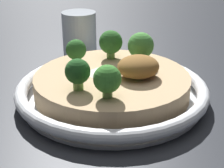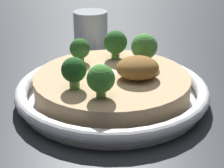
{
  "view_description": "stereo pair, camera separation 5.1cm",
  "coord_description": "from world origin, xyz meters",
  "px_view_note": "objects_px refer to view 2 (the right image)",
  "views": [
    {
      "loc": [
        -0.2,
        -0.42,
        0.23
      ],
      "look_at": [
        0.0,
        0.0,
        0.02
      ],
      "focal_mm": 55.0,
      "sensor_mm": 36.0,
      "label": 1
    },
    {
      "loc": [
        -0.15,
        -0.44,
        0.23
      ],
      "look_at": [
        0.0,
        0.0,
        0.02
      ],
      "focal_mm": 55.0,
      "sensor_mm": 36.0,
      "label": 2
    }
  ],
  "objects_px": {
    "risotto_bowl": "(112,88)",
    "broccoli_right": "(144,47)",
    "broccoli_left": "(74,71)",
    "broccoli_back": "(116,43)",
    "drinking_glass": "(91,33)",
    "broccoli_front_left": "(101,79)",
    "broccoli_back_left": "(80,49)"
  },
  "relations": [
    {
      "from": "broccoli_back_left",
      "to": "drinking_glass",
      "type": "height_order",
      "value": "drinking_glass"
    },
    {
      "from": "broccoli_front_left",
      "to": "drinking_glass",
      "type": "relative_size",
      "value": 0.49
    },
    {
      "from": "broccoli_back",
      "to": "drinking_glass",
      "type": "bearing_deg",
      "value": 90.11
    },
    {
      "from": "broccoli_left",
      "to": "broccoli_back",
      "type": "height_order",
      "value": "broccoli_back"
    },
    {
      "from": "broccoli_right",
      "to": "drinking_glass",
      "type": "bearing_deg",
      "value": 99.99
    },
    {
      "from": "risotto_bowl",
      "to": "broccoli_back_left",
      "type": "relative_size",
      "value": 7.33
    },
    {
      "from": "broccoli_front_left",
      "to": "drinking_glass",
      "type": "distance_m",
      "value": 0.28
    },
    {
      "from": "risotto_bowl",
      "to": "broccoli_left",
      "type": "xyz_separation_m",
      "value": [
        -0.06,
        -0.03,
        0.05
      ]
    },
    {
      "from": "broccoli_back",
      "to": "drinking_glass",
      "type": "distance_m",
      "value": 0.15
    },
    {
      "from": "broccoli_front_left",
      "to": "broccoli_right",
      "type": "xyz_separation_m",
      "value": [
        0.1,
        0.09,
        0.0
      ]
    },
    {
      "from": "broccoli_left",
      "to": "drinking_glass",
      "type": "relative_size",
      "value": 0.49
    },
    {
      "from": "broccoli_right",
      "to": "drinking_glass",
      "type": "xyz_separation_m",
      "value": [
        -0.03,
        0.19,
        -0.02
      ]
    },
    {
      "from": "broccoli_front_left",
      "to": "broccoli_back",
      "type": "bearing_deg",
      "value": 62.89
    },
    {
      "from": "broccoli_right",
      "to": "drinking_glass",
      "type": "relative_size",
      "value": 0.56
    },
    {
      "from": "broccoli_back_left",
      "to": "broccoli_back",
      "type": "height_order",
      "value": "broccoli_back"
    },
    {
      "from": "risotto_bowl",
      "to": "broccoli_right",
      "type": "relative_size",
      "value": 5.77
    },
    {
      "from": "broccoli_left",
      "to": "drinking_glass",
      "type": "distance_m",
      "value": 0.25
    },
    {
      "from": "broccoli_left",
      "to": "broccoli_back",
      "type": "relative_size",
      "value": 0.92
    },
    {
      "from": "broccoli_left",
      "to": "drinking_glass",
      "type": "bearing_deg",
      "value": 68.98
    },
    {
      "from": "broccoli_back",
      "to": "broccoli_front_left",
      "type": "height_order",
      "value": "broccoli_back"
    },
    {
      "from": "broccoli_back",
      "to": "broccoli_right",
      "type": "xyz_separation_m",
      "value": [
        0.03,
        -0.04,
        0.0
      ]
    },
    {
      "from": "drinking_glass",
      "to": "broccoli_right",
      "type": "bearing_deg",
      "value": -80.01
    },
    {
      "from": "broccoli_front_left",
      "to": "broccoli_right",
      "type": "bearing_deg",
      "value": 41.88
    },
    {
      "from": "risotto_bowl",
      "to": "broccoli_back_left",
      "type": "bearing_deg",
      "value": 114.99
    },
    {
      "from": "broccoli_front_left",
      "to": "broccoli_back_left",
      "type": "bearing_deg",
      "value": 87.07
    },
    {
      "from": "risotto_bowl",
      "to": "broccoli_back",
      "type": "xyz_separation_m",
      "value": [
        0.03,
        0.06,
        0.05
      ]
    },
    {
      "from": "risotto_bowl",
      "to": "broccoli_right",
      "type": "distance_m",
      "value": 0.08
    },
    {
      "from": "risotto_bowl",
      "to": "broccoli_back",
      "type": "height_order",
      "value": "broccoli_back"
    },
    {
      "from": "broccoli_left",
      "to": "broccoli_front_left",
      "type": "height_order",
      "value": "same"
    },
    {
      "from": "broccoli_front_left",
      "to": "drinking_glass",
      "type": "bearing_deg",
      "value": 76.49
    },
    {
      "from": "broccoli_left",
      "to": "broccoli_right",
      "type": "xyz_separation_m",
      "value": [
        0.12,
        0.05,
        0.0
      ]
    },
    {
      "from": "broccoli_left",
      "to": "broccoli_front_left",
      "type": "xyz_separation_m",
      "value": [
        0.03,
        -0.04,
        -0.0
      ]
    }
  ]
}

